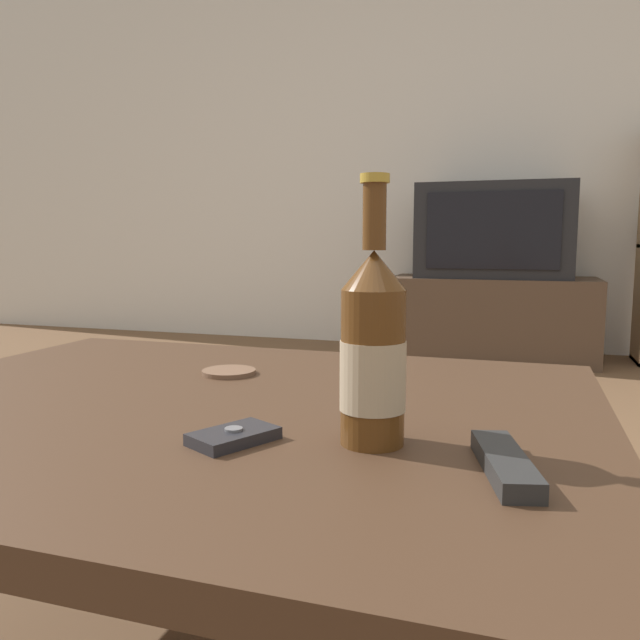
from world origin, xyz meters
TOP-DOWN VIEW (x-y plane):
  - back_wall at (0.00, 3.02)m, footprint 8.00×0.05m
  - coffee_table at (0.00, 0.00)m, footprint 1.10×0.88m
  - tv_stand at (0.28, 2.70)m, footprint 1.08×0.50m
  - television at (0.28, 2.70)m, footprint 0.80×0.45m
  - beer_bottle at (0.27, -0.12)m, footprint 0.08×0.08m
  - cell_phone at (0.11, -0.16)m, footprint 0.10×0.11m
  - remote_control at (0.41, -0.17)m, footprint 0.08×0.16m
  - coaster at (-0.05, 0.17)m, footprint 0.09×0.09m

SIDE VIEW (x-z plane):
  - tv_stand at x=0.28m, z-range 0.00..0.44m
  - coffee_table at x=0.00m, z-range 0.15..0.56m
  - coaster at x=-0.05m, z-range 0.41..0.42m
  - cell_phone at x=0.11m, z-range 0.41..0.42m
  - remote_control at x=0.41m, z-range 0.41..0.43m
  - beer_bottle at x=0.27m, z-range 0.36..0.67m
  - television at x=0.28m, z-range 0.44..0.94m
  - back_wall at x=0.00m, z-range 0.00..2.60m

